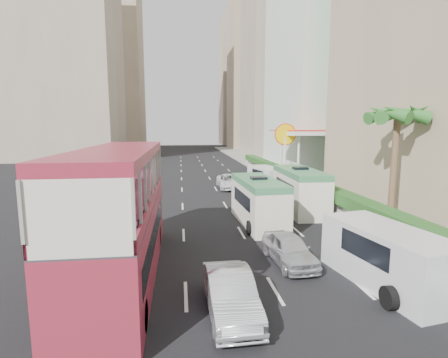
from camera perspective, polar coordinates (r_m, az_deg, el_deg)
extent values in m
plane|color=black|center=(15.18, 7.76, -14.20)|extent=(200.00, 200.00, 0.00)
cube|color=maroon|center=(14.10, -16.41, -5.43)|extent=(2.50, 11.00, 5.06)
imported|color=silver|center=(11.84, 1.05, -21.07)|extent=(1.51, 4.08, 1.33)
imported|color=silver|center=(15.78, 10.52, -13.36)|extent=(1.82, 3.88, 1.29)
imported|color=silver|center=(33.52, 1.00, -1.52)|extent=(2.24, 4.80, 1.33)
cube|color=silver|center=(21.18, 5.62, -3.71)|extent=(2.37, 6.29, 2.74)
cube|color=silver|center=(24.93, 12.24, -1.80)|extent=(2.39, 6.66, 2.92)
cube|color=silver|center=(14.58, 25.10, -11.41)|extent=(3.01, 5.65, 2.15)
cube|color=silver|center=(33.71, 7.03, 0.20)|extent=(2.99, 5.33, 2.01)
cube|color=#99968C|center=(40.96, 10.97, 0.29)|extent=(6.00, 120.00, 0.18)
cube|color=silver|center=(29.69, 12.43, -1.70)|extent=(0.30, 44.00, 1.00)
cube|color=#2D6626|center=(29.56, 12.49, -0.07)|extent=(1.10, 44.00, 0.70)
cylinder|color=brown|center=(21.10, 25.94, 0.95)|extent=(0.36, 0.36, 6.40)
cube|color=silver|center=(39.12, 13.38, 3.76)|extent=(6.50, 8.00, 5.50)
cube|color=tan|center=(77.15, 10.20, 22.77)|extent=(16.00, 16.00, 50.00)
cube|color=tan|center=(99.06, 5.24, 17.88)|extent=(14.00, 14.00, 44.00)
cube|color=tan|center=(120.16, 2.90, 15.28)|extent=(14.00, 14.00, 40.00)
cube|color=tan|center=(74.24, -24.93, 23.52)|extent=(18.00, 18.00, 52.00)
cube|color=tan|center=(106.51, -17.81, 17.40)|extent=(16.00, 16.00, 46.00)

